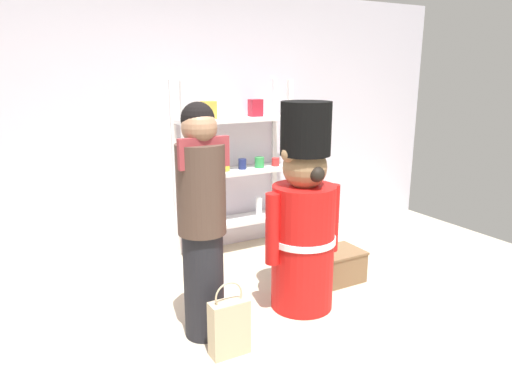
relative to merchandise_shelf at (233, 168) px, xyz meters
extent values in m
plane|color=beige|center=(-0.47, -1.98, -0.88)|extent=(6.40, 6.40, 0.00)
cube|color=silver|center=(-0.47, 0.22, 0.42)|extent=(6.40, 0.12, 2.60)
cube|color=white|center=(-0.57, -0.15, -0.01)|extent=(0.05, 0.05, 1.75)
cube|color=white|center=(0.57, -0.15, -0.01)|extent=(0.05, 0.05, 1.75)
cube|color=white|center=(-0.57, 0.15, -0.01)|extent=(0.05, 0.05, 1.75)
cube|color=white|center=(0.57, 0.15, -0.01)|extent=(0.05, 0.05, 1.75)
cube|color=white|center=(0.00, 0.00, -0.57)|extent=(1.14, 0.30, 0.04)
cube|color=white|center=(0.00, 0.00, -0.04)|extent=(1.14, 0.30, 0.04)
cube|color=white|center=(0.00, 0.00, 0.48)|extent=(1.14, 0.30, 0.04)
cylinder|color=white|center=(-0.47, 0.04, 0.02)|extent=(0.10, 0.10, 0.09)
cylinder|color=pink|center=(-0.28, 0.01, 0.03)|extent=(0.08, 0.08, 0.09)
cylinder|color=yellow|center=(-0.09, -0.02, 0.03)|extent=(0.08, 0.08, 0.11)
cylinder|color=navy|center=(0.10, -0.01, 0.03)|extent=(0.08, 0.08, 0.11)
cylinder|color=green|center=(0.29, -0.03, 0.03)|extent=(0.10, 0.10, 0.11)
cylinder|color=red|center=(0.47, -0.04, 0.02)|extent=(0.08, 0.08, 0.09)
cylinder|color=navy|center=(-0.28, -0.02, -0.45)|extent=(0.07, 0.07, 0.19)
cylinder|color=silver|center=(0.29, -0.02, -0.45)|extent=(0.07, 0.07, 0.20)
cube|color=gold|center=(-0.26, 0.00, 0.59)|extent=(0.13, 0.10, 0.17)
cube|color=#B21E2D|center=(0.26, 0.00, 0.59)|extent=(0.13, 0.10, 0.17)
cylinder|color=red|center=(-0.08, -1.36, -0.39)|extent=(0.49, 0.49, 0.99)
cylinder|color=white|center=(-0.08, -1.36, -0.31)|extent=(0.51, 0.51, 0.05)
sphere|color=#926F4B|center=(-0.08, -1.36, 0.25)|extent=(0.34, 0.34, 0.34)
sphere|color=#926F4B|center=(-0.22, -1.36, 0.36)|extent=(0.12, 0.12, 0.12)
sphere|color=#926F4B|center=(0.06, -1.36, 0.36)|extent=(0.12, 0.12, 0.12)
cylinder|color=black|center=(-0.08, -1.36, 0.54)|extent=(0.38, 0.38, 0.39)
cylinder|color=red|center=(-0.36, -1.36, -0.19)|extent=(0.11, 0.11, 0.55)
cylinder|color=red|center=(0.20, -1.36, -0.19)|extent=(0.11, 0.11, 0.55)
sphere|color=black|center=(-0.08, -1.51, 0.23)|extent=(0.12, 0.12, 0.12)
cylinder|color=black|center=(-0.93, -1.38, -0.50)|extent=(0.28, 0.28, 0.77)
cylinder|color=#4C382D|center=(-0.93, -1.38, 0.19)|extent=(0.33, 0.33, 0.61)
sphere|color=#A37556|center=(-0.93, -1.38, 0.60)|extent=(0.23, 0.23, 0.23)
cube|color=#993338|center=(-0.93, -1.44, 0.45)|extent=(0.35, 0.04, 0.20)
sphere|color=black|center=(-0.93, -1.36, 0.65)|extent=(0.22, 0.22, 0.22)
cube|color=#C1AD89|center=(-0.88, -1.69, -0.69)|extent=(0.26, 0.12, 0.38)
torus|color=#C1AD89|center=(-0.88, -1.69, -0.46)|extent=(0.20, 0.01, 0.20)
cube|color=brown|center=(0.48, -1.12, -0.75)|extent=(0.40, 0.34, 0.26)
cube|color=brown|center=(0.48, -1.12, -0.61)|extent=(0.42, 0.35, 0.02)
camera|label=1|loc=(-2.10, -4.22, 0.96)|focal=33.31mm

